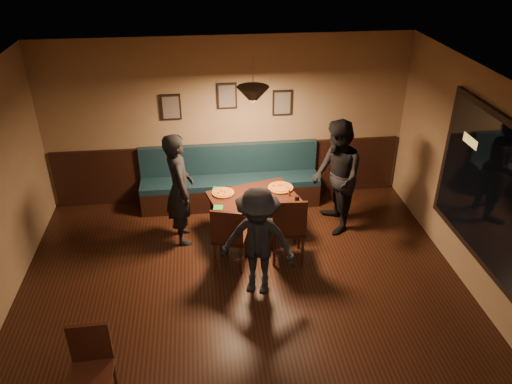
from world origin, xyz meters
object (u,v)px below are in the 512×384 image
tabasco_bottle (289,192)px  cafe_chair_far (91,373)px  dining_table (253,215)px  chair_near_left (230,235)px  chair_near_right (288,226)px  soda_glass (297,200)px  booth_bench (230,178)px  diner_front (258,242)px  diner_right (336,178)px  diner_left (179,189)px

tabasco_bottle → cafe_chair_far: (-2.47, -2.86, -0.28)m
dining_table → chair_near_left: (-0.41, -0.72, 0.16)m
chair_near_right → soda_glass: (0.19, 0.32, 0.23)m
booth_bench → cafe_chair_far: bearing=-113.1°
chair_near_left → chair_near_right: bearing=21.1°
diner_front → cafe_chair_far: bearing=-119.9°
diner_front → soda_glass: size_ratio=10.45×
tabasco_bottle → cafe_chair_far: size_ratio=0.13×
booth_bench → cafe_chair_far: 4.22m
cafe_chair_far → diner_front: bearing=-140.8°
dining_table → diner_right: diner_right is taller
chair_near_left → diner_left: bearing=149.3°
diner_front → cafe_chair_far: diner_front is taller
booth_bench → soda_glass: bearing=-55.5°
diner_left → diner_front: bearing=-152.6°
tabasco_bottle → cafe_chair_far: cafe_chair_far is taller
chair_near_left → tabasco_bottle: 1.18m
diner_right → dining_table: bearing=-89.7°
dining_table → tabasco_bottle: tabasco_bottle is taller
tabasco_bottle → chair_near_left: bearing=-144.8°
booth_bench → dining_table: booth_bench is taller
diner_left → diner_right: size_ratio=0.97×
diner_left → soda_glass: (1.69, -0.33, -0.12)m
diner_right → diner_left: bearing=-90.6°
booth_bench → tabasco_bottle: 1.33m
diner_left → soda_glass: bearing=-110.8°
tabasco_bottle → diner_left: bearing=177.9°
chair_near_right → cafe_chair_far: (-2.35, -2.27, -0.07)m
dining_table → chair_near_right: chair_near_right is taller
chair_near_right → diner_right: (0.86, 0.69, 0.37)m
chair_near_right → soda_glass: chair_near_right is taller
diner_left → cafe_chair_far: size_ratio=1.88×
diner_right → cafe_chair_far: diner_right is taller
tabasco_bottle → booth_bench: bearing=128.9°
booth_bench → diner_right: (1.56, -0.92, 0.40)m
diner_left → chair_near_left: bearing=-146.5°
diner_left → tabasco_bottle: bearing=-101.9°
dining_table → cafe_chair_far: cafe_chair_far is taller
dining_table → cafe_chair_far: size_ratio=1.37×
chair_near_left → soda_glass: chair_near_left is taller
chair_near_left → diner_left: (-0.68, 0.73, 0.38)m
chair_near_right → diner_right: size_ratio=0.59×
chair_near_right → cafe_chair_far: bearing=-131.9°
booth_bench → diner_front: diner_front is taller
chair_near_right → diner_left: size_ratio=0.61×
chair_near_left → diner_right: size_ratio=0.55×
chair_near_left → soda_glass: size_ratio=6.81×
soda_glass → chair_near_right: bearing=-119.8°
dining_table → diner_front: bearing=-108.8°
diner_front → soda_glass: diner_front is taller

